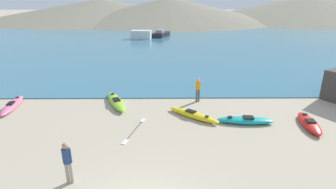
{
  "coord_description": "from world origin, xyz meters",
  "views": [
    {
      "loc": [
        0.78,
        -5.8,
        5.98
      ],
      "look_at": [
        0.92,
        9.54,
        0.5
      ],
      "focal_mm": 28.0,
      "sensor_mm": 36.0,
      "label": 1
    }
  ],
  "objects_px": {
    "moored_boat_0": "(141,35)",
    "kayak_on_sand_0": "(309,123)",
    "kayak_on_sand_4": "(12,105)",
    "person_near_foreground": "(67,160)",
    "moored_boat_1": "(161,34)",
    "kayak_on_sand_1": "(245,120)",
    "person_near_waterline": "(198,88)",
    "kayak_on_sand_3": "(193,115)",
    "loose_paddle": "(135,130)",
    "kayak_on_sand_2": "(116,101)"
  },
  "relations": [
    {
      "from": "kayak_on_sand_1",
      "to": "person_near_foreground",
      "type": "xyz_separation_m",
      "value": [
        -7.46,
        -4.67,
        0.74
      ]
    },
    {
      "from": "kayak_on_sand_3",
      "to": "person_near_waterline",
      "type": "bearing_deg",
      "value": 77.79
    },
    {
      "from": "kayak_on_sand_0",
      "to": "person_near_waterline",
      "type": "relative_size",
      "value": 1.78
    },
    {
      "from": "kayak_on_sand_0",
      "to": "kayak_on_sand_2",
      "type": "distance_m",
      "value": 10.77
    },
    {
      "from": "person_near_waterline",
      "to": "kayak_on_sand_4",
      "type": "bearing_deg",
      "value": -175.05
    },
    {
      "from": "kayak_on_sand_1",
      "to": "loose_paddle",
      "type": "distance_m",
      "value": 5.72
    },
    {
      "from": "kayak_on_sand_2",
      "to": "kayak_on_sand_0",
      "type": "bearing_deg",
      "value": -16.83
    },
    {
      "from": "moored_boat_0",
      "to": "moored_boat_1",
      "type": "xyz_separation_m",
      "value": [
        3.23,
        2.93,
        -0.25
      ]
    },
    {
      "from": "kayak_on_sand_0",
      "to": "kayak_on_sand_4",
      "type": "bearing_deg",
      "value": 171.07
    },
    {
      "from": "moored_boat_0",
      "to": "moored_boat_1",
      "type": "distance_m",
      "value": 4.37
    },
    {
      "from": "kayak_on_sand_1",
      "to": "loose_paddle",
      "type": "relative_size",
      "value": 1.08
    },
    {
      "from": "kayak_on_sand_0",
      "to": "kayak_on_sand_3",
      "type": "relative_size",
      "value": 0.99
    },
    {
      "from": "loose_paddle",
      "to": "moored_boat_0",
      "type": "bearing_deg",
      "value": 94.37
    },
    {
      "from": "kayak_on_sand_0",
      "to": "kayak_on_sand_4",
      "type": "distance_m",
      "value": 16.56
    },
    {
      "from": "person_near_waterline",
      "to": "moored_boat_1",
      "type": "distance_m",
      "value": 31.83
    },
    {
      "from": "kayak_on_sand_2",
      "to": "kayak_on_sand_4",
      "type": "height_order",
      "value": "kayak_on_sand_2"
    },
    {
      "from": "kayak_on_sand_0",
      "to": "kayak_on_sand_2",
      "type": "relative_size",
      "value": 0.79
    },
    {
      "from": "kayak_on_sand_3",
      "to": "loose_paddle",
      "type": "relative_size",
      "value": 1.02
    },
    {
      "from": "person_near_foreground",
      "to": "moored_boat_0",
      "type": "xyz_separation_m",
      "value": [
        -0.7,
        36.58,
        -0.15
      ]
    },
    {
      "from": "kayak_on_sand_0",
      "to": "moored_boat_1",
      "type": "bearing_deg",
      "value": 102.89
    },
    {
      "from": "person_near_waterline",
      "to": "loose_paddle",
      "type": "xyz_separation_m",
      "value": [
        -3.55,
        -3.93,
        -0.87
      ]
    },
    {
      "from": "kayak_on_sand_1",
      "to": "kayak_on_sand_2",
      "type": "distance_m",
      "value": 7.69
    },
    {
      "from": "person_near_waterline",
      "to": "kayak_on_sand_0",
      "type": "bearing_deg",
      "value": -33.96
    },
    {
      "from": "kayak_on_sand_0",
      "to": "moored_boat_0",
      "type": "relative_size",
      "value": 0.81
    },
    {
      "from": "person_near_foreground",
      "to": "person_near_waterline",
      "type": "xyz_separation_m",
      "value": [
        5.35,
        7.82,
        -0.01
      ]
    },
    {
      "from": "kayak_on_sand_2",
      "to": "kayak_on_sand_1",
      "type": "bearing_deg",
      "value": -20.86
    },
    {
      "from": "kayak_on_sand_3",
      "to": "moored_boat_0",
      "type": "xyz_separation_m",
      "value": [
        -5.52,
        31.19,
        0.59
      ]
    },
    {
      "from": "kayak_on_sand_0",
      "to": "kayak_on_sand_3",
      "type": "bearing_deg",
      "value": 169.1
    },
    {
      "from": "kayak_on_sand_1",
      "to": "person_near_foreground",
      "type": "distance_m",
      "value": 8.83
    },
    {
      "from": "moored_boat_0",
      "to": "kayak_on_sand_0",
      "type": "bearing_deg",
      "value": -70.73
    },
    {
      "from": "kayak_on_sand_3",
      "to": "kayak_on_sand_1",
      "type": "bearing_deg",
      "value": -15.42
    },
    {
      "from": "kayak_on_sand_0",
      "to": "kayak_on_sand_2",
      "type": "bearing_deg",
      "value": 163.17
    },
    {
      "from": "loose_paddle",
      "to": "person_near_foreground",
      "type": "bearing_deg",
      "value": -114.86
    },
    {
      "from": "person_near_waterline",
      "to": "moored_boat_0",
      "type": "distance_m",
      "value": 29.39
    },
    {
      "from": "moored_boat_1",
      "to": "kayak_on_sand_4",
      "type": "bearing_deg",
      "value": -104.25
    },
    {
      "from": "kayak_on_sand_0",
      "to": "person_near_foreground",
      "type": "height_order",
      "value": "person_near_foreground"
    },
    {
      "from": "kayak_on_sand_1",
      "to": "moored_boat_1",
      "type": "distance_m",
      "value": 35.2
    },
    {
      "from": "kayak_on_sand_4",
      "to": "loose_paddle",
      "type": "bearing_deg",
      "value": -21.43
    },
    {
      "from": "moored_boat_0",
      "to": "loose_paddle",
      "type": "height_order",
      "value": "moored_boat_0"
    },
    {
      "from": "moored_boat_0",
      "to": "kayak_on_sand_2",
      "type": "bearing_deg",
      "value": -88.07
    },
    {
      "from": "kayak_on_sand_0",
      "to": "kayak_on_sand_1",
      "type": "height_order",
      "value": "kayak_on_sand_0"
    },
    {
      "from": "moored_boat_0",
      "to": "person_near_waterline",
      "type": "bearing_deg",
      "value": -78.13
    },
    {
      "from": "kayak_on_sand_0",
      "to": "kayak_on_sand_4",
      "type": "xyz_separation_m",
      "value": [
        -16.36,
        2.57,
        -0.0
      ]
    },
    {
      "from": "person_near_waterline",
      "to": "loose_paddle",
      "type": "bearing_deg",
      "value": -132.04
    },
    {
      "from": "kayak_on_sand_3",
      "to": "loose_paddle",
      "type": "bearing_deg",
      "value": -153.44
    },
    {
      "from": "moored_boat_0",
      "to": "kayak_on_sand_1",
      "type": "bearing_deg",
      "value": -75.65
    },
    {
      "from": "kayak_on_sand_1",
      "to": "kayak_on_sand_0",
      "type": "bearing_deg",
      "value": -6.97
    },
    {
      "from": "kayak_on_sand_4",
      "to": "kayak_on_sand_1",
      "type": "bearing_deg",
      "value": -9.39
    },
    {
      "from": "person_near_waterline",
      "to": "moored_boat_0",
      "type": "bearing_deg",
      "value": 101.87
    },
    {
      "from": "person_near_waterline",
      "to": "moored_boat_1",
      "type": "height_order",
      "value": "person_near_waterline"
    }
  ]
}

